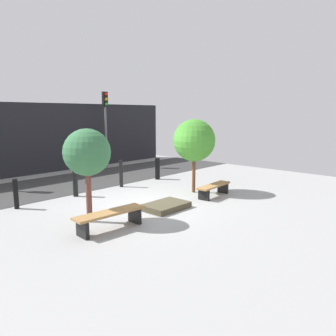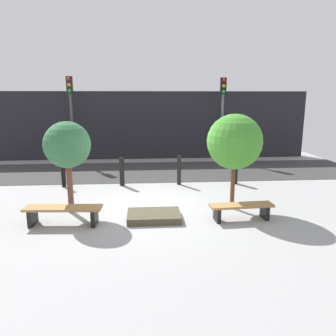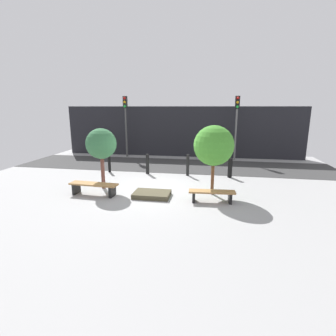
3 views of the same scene
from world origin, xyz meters
name	(u,v)px [view 2 (image 2 of 3)]	position (x,y,z in m)	size (l,w,h in m)	color
ground_plane	(153,208)	(0.00, 0.00, 0.00)	(18.00, 18.00, 0.00)	#999999
road_strip	(150,171)	(0.00, 4.68, 0.01)	(18.00, 3.82, 0.01)	#353535
building_facade	(148,125)	(0.00, 7.84, 1.69)	(16.20, 0.50, 3.38)	black
bench_left	(63,212)	(-2.26, -1.07, 0.34)	(1.93, 0.59, 0.47)	black
bench_right	(241,209)	(2.26, -1.07, 0.30)	(1.68, 0.51, 0.42)	black
planter_bed	(154,216)	(0.00, -0.87, 0.09)	(1.38, 0.93, 0.18)	#49432F
tree_behind_left_bench	(67,146)	(-2.26, -0.16, 1.87)	(1.24, 1.24, 2.51)	brown
tree_behind_right_bench	(235,142)	(2.26, -0.16, 1.92)	(1.53, 1.53, 2.69)	brown
bollard_far_left	(63,174)	(-3.08, 2.52, 0.46)	(0.15, 0.15, 0.93)	black
bollard_left	(122,172)	(-1.03, 2.52, 0.51)	(0.17, 0.17, 1.02)	black
bollard_center	(179,170)	(1.03, 2.52, 0.53)	(0.15, 0.15, 1.07)	black
bollard_right	(235,171)	(3.08, 2.52, 0.47)	(0.21, 0.21, 0.95)	black
traffic_light_west	(71,104)	(-3.60, 6.87, 2.77)	(0.28, 0.27, 4.03)	#484848
traffic_light_mid_west	(223,104)	(3.60, 6.87, 2.75)	(0.28, 0.27, 4.00)	slate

